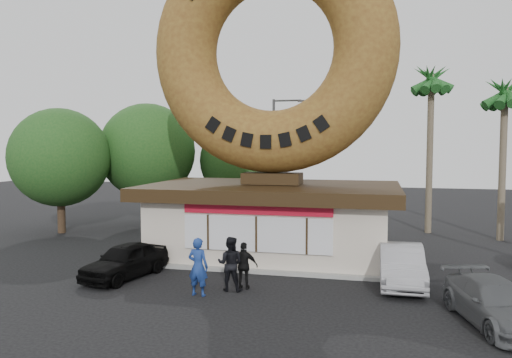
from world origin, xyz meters
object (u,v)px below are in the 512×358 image
object	(u,v)px
person_center	(230,264)
car_silver	(401,265)
person_left	(198,267)
car_black	(125,260)
car_grey	(495,303)
person_right	(244,266)
giant_donut	(273,50)
street_lamp	(276,153)
donut_shop	(272,218)

from	to	relation	value
person_center	car_silver	bearing A→B (deg)	-161.34
person_left	car_black	distance (m)	3.79
car_silver	car_grey	size ratio (longest dim) A/B	1.01
car_grey	person_left	bearing A→B (deg)	161.66
person_right	person_left	bearing A→B (deg)	36.42
giant_donut	car_grey	xyz separation A→B (m)	(7.88, -7.01, -8.64)
giant_donut	car_grey	bearing A→B (deg)	-41.65
street_lamp	person_center	bearing A→B (deg)	-84.40
street_lamp	person_center	xyz separation A→B (m)	(1.53, -15.61, -3.54)
car_silver	street_lamp	bearing A→B (deg)	117.90
street_lamp	car_black	xyz separation A→B (m)	(-2.84, -14.95, -3.82)
donut_shop	car_black	size ratio (longest dim) A/B	2.87
donut_shop	giant_donut	bearing A→B (deg)	90.00
person_right	car_grey	world-z (taller)	person_right
car_grey	person_center	bearing A→B (deg)	155.66
person_left	person_right	bearing A→B (deg)	-133.65
person_left	car_black	xyz separation A→B (m)	(-3.49, 1.47, -0.32)
giant_donut	street_lamp	size ratio (longest dim) A/B	1.36
giant_donut	person_right	bearing A→B (deg)	-88.96
person_left	car_grey	bearing A→B (deg)	-177.73
car_black	street_lamp	bearing A→B (deg)	91.70
person_left	person_center	distance (m)	1.20
donut_shop	car_grey	bearing A→B (deg)	-41.58
car_silver	person_left	bearing A→B (deg)	-156.82
person_center	car_black	distance (m)	4.43
person_center	car_silver	world-z (taller)	person_center
person_center	car_black	world-z (taller)	person_center
street_lamp	car_black	bearing A→B (deg)	-100.74
street_lamp	car_silver	world-z (taller)	street_lamp
person_left	car_silver	bearing A→B (deg)	-150.05
giant_donut	person_center	size ratio (longest dim) A/B	5.78
donut_shop	person_left	size ratio (longest dim) A/B	5.68
person_center	car_silver	xyz separation A→B (m)	(5.82, 2.17, -0.23)
donut_shop	person_left	xyz separation A→B (m)	(-1.21, -6.40, -0.78)
donut_shop	person_right	distance (m)	5.38
donut_shop	car_black	xyz separation A→B (m)	(-4.69, -4.94, -1.10)
car_black	car_silver	bearing A→B (deg)	20.92
giant_donut	car_black	distance (m)	10.98
donut_shop	street_lamp	bearing A→B (deg)	100.50
person_left	car_black	size ratio (longest dim) A/B	0.51
giant_donut	car_grey	size ratio (longest dim) A/B	2.55
donut_shop	giant_donut	size ratio (longest dim) A/B	1.03
car_silver	donut_shop	bearing A→B (deg)	147.33
donut_shop	person_center	bearing A→B (deg)	-93.32
person_center	person_right	bearing A→B (deg)	-146.76
donut_shop	car_grey	world-z (taller)	donut_shop
person_right	car_silver	size ratio (longest dim) A/B	0.38
giant_donut	street_lamp	bearing A→B (deg)	100.51
street_lamp	person_right	world-z (taller)	street_lamp
person_center	person_right	size ratio (longest dim) A/B	1.14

